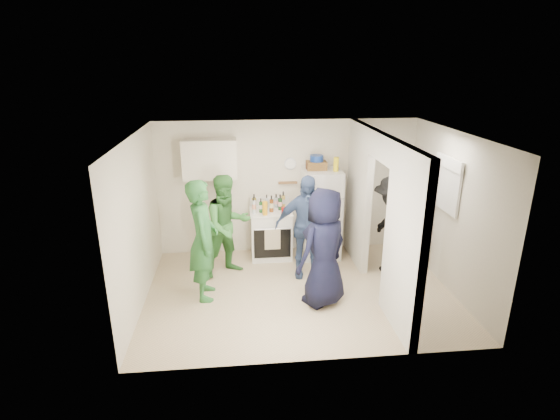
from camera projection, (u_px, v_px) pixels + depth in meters
The scene contains 35 objects.
floor at pixel (299, 291), 6.98m from camera, with size 4.80×4.80×0.00m, color beige.
wall_back at pixel (287, 187), 8.17m from camera, with size 4.80×4.80×0.00m, color silver.
wall_front at pixel (322, 269), 4.97m from camera, with size 4.80×4.80×0.00m, color silver.
wall_left at pixel (137, 224), 6.34m from camera, with size 3.40×3.40×0.00m, color silver.
wall_right at pixel (453, 213), 6.80m from camera, with size 3.40×3.40×0.00m, color silver.
ceiling at pixel (302, 135), 6.16m from camera, with size 4.80×4.80×0.00m, color white.
partition_pier_back at pixel (359, 194), 7.72m from camera, with size 0.12×1.20×2.50m, color silver.
partition_pier_front at pixel (404, 244), 5.65m from camera, with size 0.12×1.20×2.50m, color silver.
partition_header at pixel (383, 147), 6.34m from camera, with size 0.12×1.00×0.40m, color silver.
stove at pixel (271, 234), 8.08m from camera, with size 0.76×0.63×0.91m, color white.
upper_cabinet at pixel (210, 159), 7.67m from camera, with size 0.95×0.34×0.70m, color silver.
fridge at pixel (321, 214), 8.02m from camera, with size 0.68×0.66×1.65m, color silver.
wicker_basket at pixel (316, 165), 7.77m from camera, with size 0.35×0.25×0.15m, color brown.
blue_bowl at pixel (317, 158), 7.73m from camera, with size 0.24×0.24×0.11m, color navy.
yellow_cup_stack_top at pixel (336, 164), 7.64m from camera, with size 0.09×0.09×0.25m, color yellow.
wall_clock at pixel (290, 164), 8.01m from camera, with size 0.22×0.22×0.03m, color white.
spice_shelf at pixel (288, 183), 8.09m from camera, with size 0.35×0.08×0.03m, color olive.
nook_window at pixel (449, 185), 6.85m from camera, with size 0.03×0.70×0.80m, color black.
nook_window_frame at pixel (448, 185), 6.85m from camera, with size 0.04×0.76×0.86m, color white.
nook_valance at pixel (449, 163), 6.74m from camera, with size 0.04×0.82×0.18m, color white.
yellow_cup_stack_stove at pixel (265, 208), 7.68m from camera, with size 0.09×0.09×0.25m, color orange.
red_cup at pixel (284, 211), 7.75m from camera, with size 0.09×0.09×0.12m, color #B50D0C.
person_green_left at pixel (203, 240), 6.55m from camera, with size 0.69×0.45×1.88m, color #2B6D2C.
person_green_center at pixel (228, 226), 7.32m from camera, with size 0.85×0.66×1.75m, color #327232.
person_denim at pixel (306, 227), 7.25m from camera, with size 1.03×0.43×1.76m, color #354874.
person_navy at pixel (324, 248), 6.38m from camera, with size 0.88×0.57×1.80m, color black.
person_nook at pixel (390, 227), 7.32m from camera, with size 1.11×0.64×1.72m, color black.
bottle_a at pixel (254, 202), 7.97m from camera, with size 0.08×0.08×0.29m, color olive.
bottle_b at pixel (261, 205), 7.81m from camera, with size 0.06×0.06×0.26m, color #1A5022.
bottle_c at pixel (267, 202), 8.01m from camera, with size 0.06×0.06×0.26m, color #B5BEC4.
bottle_d at pixel (271, 204), 7.83m from camera, with size 0.07×0.07×0.31m, color brown.
bottle_e at pixel (276, 201), 8.08m from camera, with size 0.07×0.07×0.25m, color #959FA5.
bottle_f at pixel (280, 202), 7.93m from camera, with size 0.07×0.07×0.29m, color #153B1B.
bottle_g at pixel (283, 200), 8.04m from camera, with size 0.07×0.07×0.31m, color #A88D37.
bottle_h at pixel (254, 205), 7.74m from camera, with size 0.06×0.06×0.32m, color silver.
Camera 1 is at (-0.93, -6.11, 3.50)m, focal length 28.00 mm.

